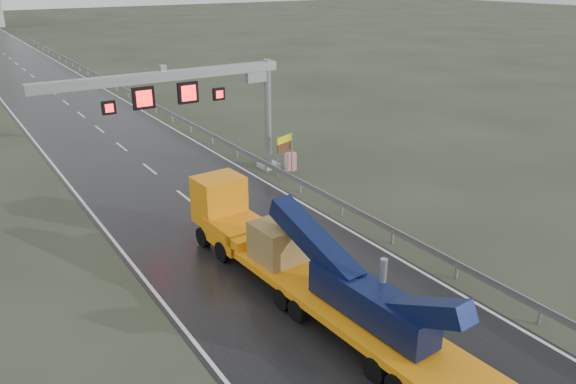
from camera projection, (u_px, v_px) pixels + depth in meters
ground at (362, 337)px, 20.40m from camera, size 400.00×400.00×0.00m
road at (81, 115)px, 51.60m from camera, size 11.00×200.00×0.02m
guardrail at (186, 121)px, 46.63m from camera, size 0.20×140.00×1.40m
sign_gantry at (199, 93)px, 33.43m from camera, size 14.90×1.20×7.42m
heavy_haul_truck at (294, 259)px, 22.75m from camera, size 3.40×17.00×3.97m
exit_sign_pair at (285, 147)px, 36.01m from camera, size 1.47×0.61×2.64m
striped_barrier at (291, 162)px, 37.15m from camera, size 0.78×0.52×1.20m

